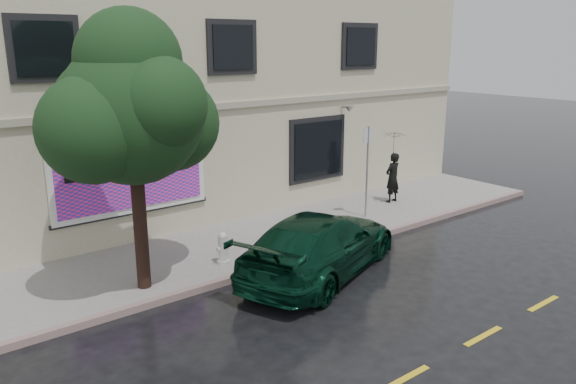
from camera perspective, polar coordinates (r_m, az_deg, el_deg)
ground at (r=13.42m, az=6.51°, el=-8.57°), size 90.00×90.00×0.00m
sidewalk at (r=15.70m, az=-1.83°, el=-4.62°), size 20.00×3.50×0.15m
curb at (r=14.41m, az=2.32°, el=-6.46°), size 20.00×0.18×0.16m
road_marking at (r=11.47m, az=19.21°, el=-13.65°), size 19.00×0.12×0.01m
building at (r=19.80m, az=-11.96°, el=9.35°), size 20.00×8.12×7.00m
billboard at (r=15.05m, az=-15.62°, el=1.81°), size 4.30×0.16×2.20m
car at (r=13.27m, az=3.26°, el=-5.32°), size 5.58×3.94×1.49m
pedestrian at (r=18.96m, az=10.57°, el=1.45°), size 0.63×0.44×1.66m
umbrella at (r=18.72m, az=10.74°, el=4.97°), size 1.16×1.16×0.70m
street_tree at (r=11.87m, az=-15.54°, el=7.66°), size 2.94×2.94×5.28m
fire_hydrant at (r=13.68m, az=-6.63°, el=-5.70°), size 0.32×0.30×0.79m
sign_pole at (r=16.99m, az=8.05°, el=2.86°), size 0.34×0.06×2.79m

